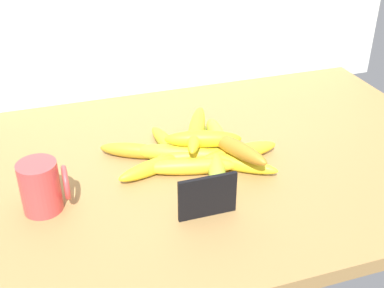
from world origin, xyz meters
TOP-DOWN VIEW (x-y plane):
  - counter_top at (0.00, 0.00)cm, footprint 110.00×76.00cm
  - chalkboard_sign at (-9.82, -18.08)cm, footprint 11.00×1.80cm
  - coffee_mug at (-37.87, -6.76)cm, footprint 8.76×7.26cm
  - banana_0 at (-5.30, -0.89)cm, footprint 19.30×7.04cm
  - banana_1 at (0.34, -4.95)cm, footprint 18.00×15.43cm
  - banana_2 at (-18.12, 5.96)cm, footprint 15.01×10.00cm
  - banana_3 at (-9.51, 1.31)cm, footprint 19.86×12.33cm
  - banana_4 at (-8.43, -4.09)cm, footprint 20.71×8.42cm
  - banana_5 at (-10.27, 5.93)cm, footprint 5.78×17.85cm
  - banana_6 at (-3.81, 5.19)cm, footprint 11.05×17.63cm
  - banana_7 at (-3.82, -7.24)cm, footprint 8.59×17.34cm
  - banana_8 at (-15.73, -1.66)cm, footprint 16.43×7.98cm
  - banana_9 at (0.93, 5.00)cm, footprint 6.81×18.20cm
  - banana_10 at (2.84, -2.38)cm, footprint 19.19×5.46cm
  - banana_11 at (-4.17, 4.60)cm, footprint 11.46×20.20cm
  - banana_12 at (-4.33, 0.10)cm, footprint 16.72×8.37cm
  - banana_13 at (1.16, -5.33)cm, footprint 9.78×16.25cm

SIDE VIEW (x-z plane):
  - counter_top at x=0.00cm, z-range 0.00..3.00cm
  - banana_5 at x=-10.27cm, z-range 3.00..6.25cm
  - banana_8 at x=-15.73cm, z-range 3.00..6.27cm
  - banana_1 at x=0.34cm, z-range 3.00..6.29cm
  - banana_2 at x=-18.12cm, z-range 3.00..6.33cm
  - banana_0 at x=-5.30cm, z-range 3.00..6.49cm
  - banana_7 at x=-3.82cm, z-range 3.00..6.51cm
  - banana_4 at x=-8.43cm, z-range 3.00..6.51cm
  - banana_10 at x=2.84cm, z-range 3.00..6.62cm
  - banana_6 at x=-3.81cm, z-range 3.00..6.65cm
  - banana_9 at x=0.93cm, z-range 3.00..6.88cm
  - banana_3 at x=-9.51cm, z-range 3.00..6.93cm
  - chalkboard_sign at x=-9.82cm, z-range 2.66..11.06cm
  - coffee_mug at x=-37.87cm, z-range 3.00..12.99cm
  - banana_13 at x=1.16cm, z-range 6.29..9.73cm
  - banana_12 at x=-4.33cm, z-range 6.49..10.16cm
  - banana_11 at x=-4.17cm, z-range 6.65..10.06cm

